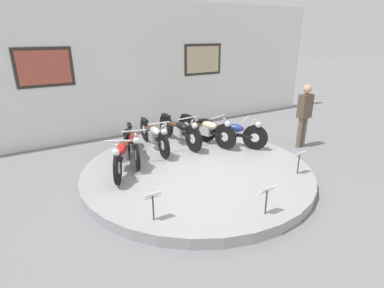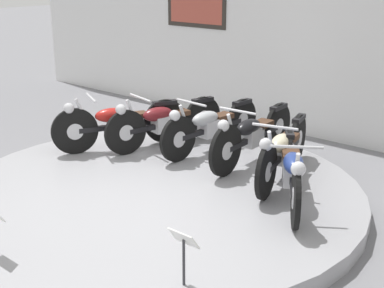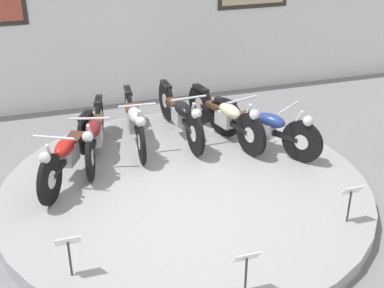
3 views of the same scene
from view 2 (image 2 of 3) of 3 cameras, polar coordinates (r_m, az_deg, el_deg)
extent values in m
plane|color=slate|center=(6.57, -3.68, -6.17)|extent=(60.00, 60.00, 0.00)
cylinder|color=#99999E|center=(6.53, -3.70, -5.37)|extent=(4.94, 4.94, 0.20)
cube|color=white|center=(9.00, 12.97, 12.95)|extent=(14.00, 0.20, 3.88)
cube|color=#2D2823|center=(10.24, 0.43, 15.11)|extent=(1.40, 0.02, 1.00)
cube|color=#B24C3D|center=(10.24, 0.41, 15.11)|extent=(1.24, 0.02, 0.84)
cylinder|color=black|center=(7.67, -12.39, 1.34)|extent=(0.35, 0.62, 0.66)
cylinder|color=silver|center=(7.67, -12.39, 1.34)|extent=(0.16, 0.24, 0.23)
cylinder|color=black|center=(8.00, -2.88, 2.47)|extent=(0.35, 0.62, 0.66)
cylinder|color=silver|center=(8.00, -2.88, 2.47)|extent=(0.16, 0.24, 0.23)
cube|color=black|center=(7.81, -7.53, 1.92)|extent=(0.62, 1.14, 0.07)
cube|color=silver|center=(7.80, -7.82, 2.03)|extent=(0.32, 0.38, 0.24)
ellipsoid|color=red|center=(7.73, -8.59, 3.08)|extent=(0.41, 0.53, 0.20)
cube|color=#472D1E|center=(7.83, -6.03, 3.09)|extent=(0.32, 0.38, 0.07)
cube|color=black|center=(7.93, -2.91, 4.42)|extent=(0.25, 0.37, 0.06)
cylinder|color=silver|center=(7.64, -11.40, 2.90)|extent=(0.15, 0.24, 0.54)
cylinder|color=silver|center=(7.60, -10.73, 4.88)|extent=(0.50, 0.27, 0.03)
sphere|color=silver|center=(7.57, -13.01, 3.74)|extent=(0.15, 0.15, 0.15)
cylinder|color=black|center=(7.53, -7.10, 1.24)|extent=(0.20, 0.64, 0.64)
cylinder|color=silver|center=(7.53, -7.10, 1.24)|extent=(0.12, 0.23, 0.23)
cylinder|color=black|center=(8.23, 1.14, 2.88)|extent=(0.20, 0.64, 0.64)
cylinder|color=silver|center=(8.23, 1.14, 2.88)|extent=(0.12, 0.23, 0.23)
cube|color=black|center=(7.86, -2.80, 2.10)|extent=(0.36, 1.22, 0.07)
cube|color=silver|center=(7.84, -3.05, 2.19)|extent=(0.27, 0.36, 0.24)
ellipsoid|color=maroon|center=(7.74, -3.69, 3.21)|extent=(0.33, 0.52, 0.20)
cube|color=#472D1E|center=(7.94, -1.49, 3.33)|extent=(0.27, 0.36, 0.07)
cube|color=black|center=(8.16, 1.15, 4.73)|extent=(0.18, 0.37, 0.06)
cylinder|color=silver|center=(7.54, -6.17, 2.89)|extent=(0.10, 0.25, 0.54)
cylinder|color=silver|center=(7.53, -5.53, 4.93)|extent=(0.53, 0.16, 0.03)
sphere|color=silver|center=(7.41, -7.61, 3.67)|extent=(0.15, 0.15, 0.15)
cylinder|color=black|center=(7.20, -1.49, 0.53)|extent=(0.10, 0.64, 0.63)
cylinder|color=silver|center=(7.20, -1.49, 0.53)|extent=(0.08, 0.23, 0.22)
cylinder|color=black|center=(8.16, 5.32, 2.62)|extent=(0.10, 0.64, 0.63)
cylinder|color=silver|center=(8.16, 5.32, 2.62)|extent=(0.08, 0.23, 0.22)
cube|color=black|center=(7.67, 2.13, 1.64)|extent=(0.15, 1.24, 0.07)
cube|color=silver|center=(7.63, 1.93, 1.73)|extent=(0.22, 0.33, 0.24)
ellipsoid|color=#B2B5BA|center=(7.52, 1.42, 2.74)|extent=(0.25, 0.49, 0.20)
cube|color=#472D1E|center=(7.78, 3.23, 2.97)|extent=(0.22, 0.33, 0.07)
cube|color=black|center=(8.09, 5.38, 4.46)|extent=(0.12, 0.37, 0.06)
cylinder|color=silver|center=(7.24, -0.66, 2.30)|extent=(0.06, 0.25, 0.54)
cylinder|color=silver|center=(7.25, -0.06, 4.44)|extent=(0.54, 0.07, 0.03)
sphere|color=silver|center=(7.06, -1.86, 3.05)|extent=(0.15, 0.15, 0.15)
cylinder|color=black|center=(6.71, 3.60, -0.70)|extent=(0.09, 0.67, 0.67)
cylinder|color=silver|center=(6.71, 3.60, -0.70)|extent=(0.08, 0.24, 0.23)
cylinder|color=black|center=(7.82, 9.12, 1.90)|extent=(0.09, 0.67, 0.67)
cylinder|color=silver|center=(7.82, 9.12, 1.90)|extent=(0.08, 0.24, 0.23)
cube|color=black|center=(7.26, 6.57, 0.70)|extent=(0.14, 1.24, 0.07)
cube|color=silver|center=(7.22, 6.41, 0.77)|extent=(0.22, 0.33, 0.24)
ellipsoid|color=black|center=(7.09, 6.04, 1.81)|extent=(0.25, 0.49, 0.20)
cube|color=#472D1E|center=(7.40, 7.49, 2.14)|extent=(0.22, 0.33, 0.07)
cube|color=black|center=(7.74, 9.23, 3.91)|extent=(0.12, 0.37, 0.06)
cylinder|color=silver|center=(6.77, 4.34, 1.23)|extent=(0.06, 0.25, 0.54)
cylinder|color=silver|center=(6.78, 4.89, 3.54)|extent=(0.54, 0.06, 0.03)
sphere|color=silver|center=(6.56, 3.37, 1.97)|extent=(0.15, 0.15, 0.15)
cylinder|color=black|center=(6.10, 7.91, -2.92)|extent=(0.22, 0.65, 0.66)
cylinder|color=silver|center=(6.10, 7.91, -2.92)|extent=(0.12, 0.24, 0.23)
cylinder|color=black|center=(7.33, 11.21, 0.58)|extent=(0.22, 0.65, 0.66)
cylinder|color=silver|center=(7.33, 11.21, 0.58)|extent=(0.12, 0.24, 0.23)
cube|color=black|center=(6.71, 9.71, -1.01)|extent=(0.39, 1.22, 0.07)
cube|color=silver|center=(6.67, 9.62, -0.95)|extent=(0.28, 0.36, 0.24)
ellipsoid|color=beige|center=(6.52, 9.45, 0.11)|extent=(0.34, 0.52, 0.20)
cube|color=#472D1E|center=(6.87, 10.29, 0.65)|extent=(0.28, 0.36, 0.07)
cube|color=black|center=(7.25, 11.34, 2.68)|extent=(0.19, 0.37, 0.06)
cylinder|color=silver|center=(6.17, 8.43, -0.74)|extent=(0.11, 0.25, 0.54)
cylinder|color=silver|center=(6.19, 8.84, 1.84)|extent=(0.53, 0.17, 0.03)
sphere|color=silver|center=(5.93, 7.88, -0.06)|extent=(0.15, 0.15, 0.15)
cylinder|color=black|center=(5.49, 11.01, -5.71)|extent=(0.40, 0.56, 0.63)
cylinder|color=silver|center=(5.49, 11.01, -5.71)|extent=(0.18, 0.22, 0.22)
cylinder|color=black|center=(6.74, 10.23, -1.03)|extent=(0.40, 0.56, 0.63)
cylinder|color=silver|center=(6.74, 10.23, -1.03)|extent=(0.18, 0.22, 0.22)
cube|color=black|center=(6.11, 10.58, -3.13)|extent=(0.75, 1.07, 0.07)
cube|color=silver|center=(6.07, 10.61, -3.09)|extent=(0.34, 0.38, 0.24)
ellipsoid|color=navy|center=(5.92, 10.76, -2.01)|extent=(0.45, 0.52, 0.20)
cube|color=#472D1E|center=(6.27, 10.53, -1.20)|extent=(0.34, 0.38, 0.07)
cube|color=black|center=(6.66, 10.37, 1.16)|extent=(0.28, 0.35, 0.06)
cylinder|color=silver|center=(5.55, 11.03, -3.20)|extent=(0.18, 0.23, 0.54)
cylinder|color=silver|center=(5.56, 11.12, -0.30)|extent=(0.47, 0.33, 0.03)
sphere|color=silver|center=(5.31, 11.27, -2.62)|extent=(0.15, 0.15, 0.15)
cylinder|color=#333338|center=(4.52, -0.88, -12.53)|extent=(0.02, 0.02, 0.42)
cube|color=white|center=(4.40, -0.90, -10.02)|extent=(0.26, 0.11, 0.15)
camera|label=1|loc=(7.39, -57.82, 11.85)|focal=28.00mm
camera|label=3|loc=(6.24, -69.19, 18.43)|focal=50.00mm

